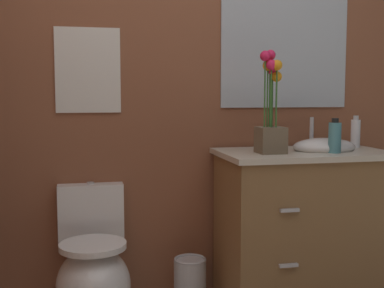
{
  "coord_description": "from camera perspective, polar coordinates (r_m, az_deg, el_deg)",
  "views": [
    {
      "loc": [
        -0.69,
        -1.31,
        1.18
      ],
      "look_at": [
        -0.12,
        1.23,
        0.92
      ],
      "focal_mm": 47.54,
      "sensor_mm": 36.0,
      "label": 1
    }
  ],
  "objects": [
    {
      "name": "soap_bottle",
      "position": [
        3.16,
        17.87,
        1.2
      ],
      "size": [
        0.05,
        0.05,
        0.19
      ],
      "color": "white",
      "rests_on": "vanity_cabinet"
    },
    {
      "name": "wall_mirror",
      "position": [
        3.15,
        10.39,
        10.44
      ],
      "size": [
        0.8,
        0.01,
        0.7
      ],
      "primitive_type": "cube",
      "color": "#B2BCC6"
    },
    {
      "name": "wall_back",
      "position": [
        3.06,
        4.34,
        6.91
      ],
      "size": [
        3.94,
        0.05,
        2.5
      ],
      "primitive_type": "cube",
      "color": "brown",
      "rests_on": "ground_plane"
    },
    {
      "name": "trash_bin",
      "position": [
        2.94,
        -0.23,
        -15.17
      ],
      "size": [
        0.18,
        0.18,
        0.27
      ],
      "color": "#B7B7BC",
      "rests_on": "ground_plane"
    },
    {
      "name": "flower_vase",
      "position": [
        2.73,
        8.85,
        3.09
      ],
      "size": [
        0.14,
        0.14,
        0.55
      ],
      "color": "brown",
      "rests_on": "vanity_cabinet"
    },
    {
      "name": "vanity_cabinet",
      "position": [
        2.97,
        12.34,
        -8.87
      ],
      "size": [
        0.94,
        0.56,
        1.05
      ],
      "color": "brown",
      "rests_on": "ground_plane"
    },
    {
      "name": "toilet",
      "position": [
        2.79,
        -11.03,
        -14.13
      ],
      "size": [
        0.38,
        0.59,
        0.69
      ],
      "color": "white",
      "rests_on": "ground_plane"
    },
    {
      "name": "wall_poster",
      "position": [
        2.89,
        -11.6,
        8.1
      ],
      "size": [
        0.36,
        0.01,
        0.47
      ],
      "primitive_type": "cube",
      "color": "silver"
    },
    {
      "name": "lotion_bottle",
      "position": [
        2.83,
        15.72,
        0.76
      ],
      "size": [
        0.07,
        0.07,
        0.19
      ],
      "color": "teal",
      "rests_on": "vanity_cabinet"
    }
  ]
}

